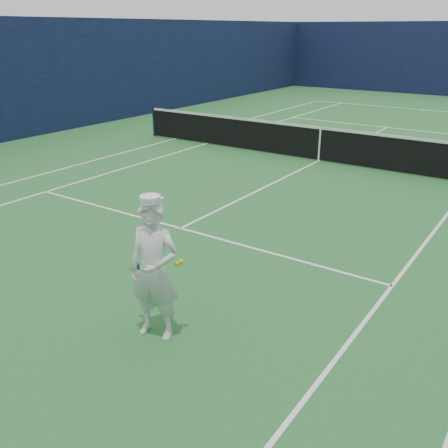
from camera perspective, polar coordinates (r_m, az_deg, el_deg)
ground at (r=14.99m, az=10.74°, el=7.08°), size 80.00×80.00×0.00m
court_markings at (r=14.99m, az=10.74°, el=7.09°), size 11.03×23.83×0.01m
windscreen_fence at (r=14.64m, az=11.29°, el=14.68°), size 20.12×36.12×4.00m
tennis_net at (r=14.87m, az=10.89°, el=9.15°), size 12.88×0.09×1.07m
tennis_player at (r=6.13m, az=-7.99°, el=-5.23°), size 0.85×0.58×1.85m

